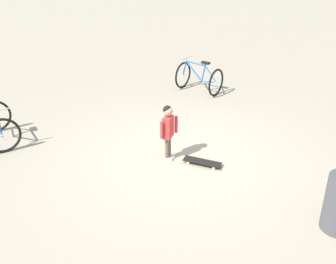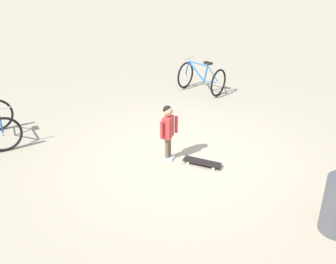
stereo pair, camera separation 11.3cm
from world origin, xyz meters
name	(u,v)px [view 2 (the right image)]	position (x,y,z in m)	size (l,w,h in m)	color
ground_plane	(182,157)	(0.00, 0.00, 0.00)	(50.00, 50.00, 0.00)	tan
child_person	(168,127)	(0.26, -0.01, 0.66)	(0.36, 0.28, 1.06)	brown
skateboard	(202,162)	(-0.29, 0.36, 0.06)	(0.67, 0.56, 0.07)	black
bicycle_near	(201,78)	(-1.34, -3.27, 0.38)	(1.24, 1.27, 0.85)	black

